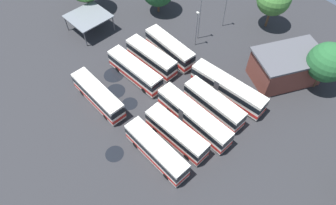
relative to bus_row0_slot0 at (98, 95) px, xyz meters
name	(u,v)px	position (x,y,z in m)	size (l,w,h in m)	color
ground_plane	(163,100)	(5.58, 8.59, -1.88)	(91.21, 91.21, 0.00)	#28282B
bus_row0_slot0	(98,95)	(0.00, 0.00, 0.00)	(11.02, 3.75, 3.56)	silver
bus_row0_slot2	(135,70)	(-1.11, 7.59, 0.00)	(11.40, 4.25, 3.56)	silver
bus_row0_slot3	(151,57)	(-2.12, 11.64, 0.00)	(10.64, 4.16, 3.56)	silver
bus_row0_slot4	(170,48)	(-2.12, 15.67, 0.00)	(10.94, 3.35, 3.56)	silver
bus_row1_slot0	(156,150)	(13.47, 1.78, 0.00)	(10.87, 3.75, 3.56)	silver
bus_row1_slot1	(176,133)	(12.92, 5.69, 0.00)	(10.57, 4.18, 3.56)	silver
bus_row1_slot2	(193,116)	(12.08, 9.52, 0.00)	(13.36, 4.13, 3.56)	silver
bus_row1_slot3	(214,104)	(12.18, 13.54, 0.00)	(10.67, 3.81, 3.56)	silver
bus_row1_slot4	(227,88)	(11.03, 17.50, 0.00)	(13.39, 5.13, 3.56)	silver
depot_building	(286,66)	(13.88, 28.02, 0.88)	(10.42, 12.90, 5.48)	brown
maintenance_shelter	(88,17)	(-17.29, 7.43, 1.38)	(8.00, 8.12, 3.44)	slate
lamp_post_near_entrance	(225,8)	(-2.76, 29.50, 2.23)	(0.56, 0.28, 7.40)	slate
lamp_post_far_corner	(197,28)	(-1.64, 21.37, 2.18)	(0.56, 0.28, 7.31)	slate
lamp_post_by_building	(200,17)	(-2.81, 23.01, 3.10)	(0.56, 0.28, 9.12)	slate
tree_west_edge	(327,62)	(18.43, 30.90, 3.78)	(6.33, 6.33, 8.83)	brown
puddle_near_shelter	(116,91)	(-0.62, 3.25, -1.88)	(3.23, 3.23, 0.01)	black
puddle_centre_drain	(218,72)	(6.26, 20.09, -1.88)	(1.68, 1.68, 0.01)	black
puddle_back_corner	(114,75)	(-4.02, 4.91, -1.88)	(3.62, 3.62, 0.01)	black
puddle_front_lane	(130,104)	(3.05, 3.73, -1.88)	(2.61, 2.61, 0.01)	black
puddle_between_rows	(115,154)	(9.49, -2.84, -1.88)	(2.69, 2.69, 0.01)	black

